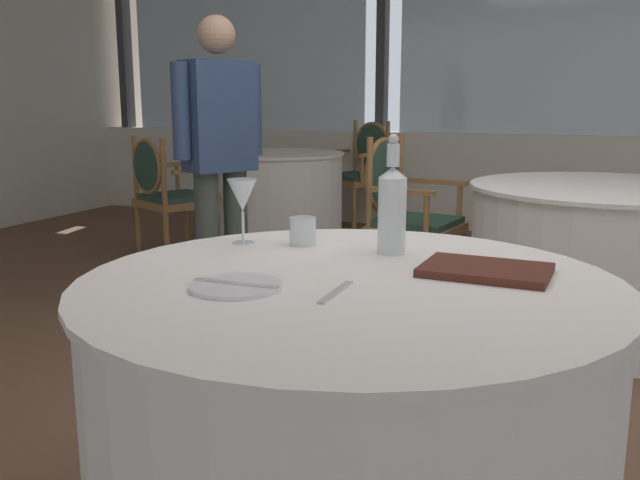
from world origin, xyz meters
TOP-DOWN VIEW (x-y plane):
  - ground_plane at (0.00, 0.00)m, footprint 12.98×12.98m
  - window_wall_far at (-0.00, 3.75)m, footprint 9.08×0.14m
  - foreground_table at (0.01, -0.90)m, footprint 1.28×1.28m
  - side_plate at (-0.20, -1.07)m, footprint 0.21×0.21m
  - butter_knife at (-0.20, -1.07)m, footprint 0.21×0.02m
  - dinner_fork at (0.02, -1.02)m, footprint 0.02×0.18m
  - water_bottle at (0.01, -0.59)m, footprint 0.08×0.08m
  - wine_glass at (-0.42, -0.64)m, footprint 0.09×0.09m
  - water_tumbler at (-0.25, -0.58)m, footprint 0.08×0.08m
  - menu_book at (0.29, -0.73)m, footprint 0.30×0.22m
  - background_table_0 at (0.55, 1.26)m, footprint 1.32×1.32m
  - dining_chair_0_0 at (-0.53, 1.41)m, footprint 0.53×0.58m
  - background_table_1 at (-1.90, 2.54)m, footprint 1.10×1.10m
  - dining_chair_1_0 at (-1.48, 3.42)m, footprint 0.64×0.61m
  - dining_chair_1_1 at (-2.32, 1.66)m, footprint 0.64×0.61m
  - diner_person_0 at (-1.38, 0.84)m, footprint 0.35×0.48m

SIDE VIEW (x-z plane):
  - ground_plane at x=0.00m, z-range 0.00..0.00m
  - foreground_table at x=0.01m, z-range 0.00..0.73m
  - background_table_0 at x=0.55m, z-range 0.00..0.73m
  - background_table_1 at x=-1.90m, z-range 0.00..0.73m
  - dining_chair_1_1 at x=-2.32m, z-range 0.08..0.97m
  - dining_chair_0_0 at x=-0.53m, z-range 0.07..1.01m
  - dining_chair_1_0 at x=-1.48m, z-range 0.08..1.04m
  - dinner_fork at x=0.02m, z-range 0.73..0.74m
  - side_plate at x=-0.20m, z-range 0.73..0.74m
  - menu_book at x=0.29m, z-range 0.73..0.75m
  - butter_knife at x=-0.20m, z-range 0.74..0.74m
  - water_tumbler at x=-0.25m, z-range 0.73..0.81m
  - water_bottle at x=0.01m, z-range 0.70..1.02m
  - wine_glass at x=-0.42m, z-range 0.77..0.96m
  - diner_person_0 at x=-1.38m, z-range 0.10..1.67m
  - window_wall_far at x=0.00m, z-range -0.28..2.49m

